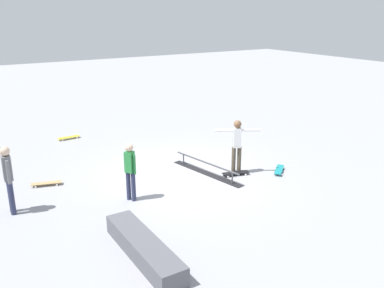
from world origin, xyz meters
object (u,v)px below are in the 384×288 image
Objects in this scene: grind_rail at (206,169)px; bystander_grey_shirt at (8,176)px; loose_skateboard_natural at (46,183)px; skater_main at (237,143)px; bystander_green_shirt at (130,169)px; skateboard_main at (236,173)px; loose_skateboard_yellow at (69,137)px; loose_skateboard_teal at (279,170)px; skate_ledge at (144,248)px.

grind_rail is 1.63× the size of bystander_grey_shirt.
grind_rail is 4.50m from loose_skateboard_natural.
grind_rail is 1.68× the size of skater_main.
bystander_green_shirt reaches higher than loose_skateboard_natural.
loose_skateboard_yellow is at bearing -47.61° from skateboard_main.
bystander_green_shirt is at bearing 89.79° from grind_rail.
skate_ledge is at bearing 159.88° from loose_skateboard_teal.
loose_skateboard_natural is (2.03, 4.96, -0.87)m from skater_main.
skate_ledge is at bearing -99.19° from loose_skateboard_yellow.
skate_ledge is at bearing -63.49° from loose_skateboard_natural.
skateboard_main is (-0.11, 0.10, -0.87)m from skater_main.
loose_skateboard_teal is 7.90m from loose_skateboard_yellow.
skate_ledge is 1.70× the size of bystander_green_shirt.
bystander_grey_shirt is 2.80m from bystander_green_shirt.
bystander_green_shirt reaches higher than loose_skateboard_yellow.
loose_skateboard_teal is (-1.04, -1.91, -0.08)m from grind_rail.
bystander_grey_shirt is 5.97m from loose_skateboard_yellow.
skate_ledge is 3.44× the size of loose_skateboard_teal.
bystander_green_shirt reaches higher than loose_skateboard_teal.
skateboard_main and loose_skateboard_teal have the same top height.
loose_skateboard_yellow is (6.11, 3.11, 0.00)m from skateboard_main.
skateboard_main and loose_skateboard_natural have the same top height.
skater_main is at bearing -116.15° from skateboard_main.
skateboard_main is at bearing -96.88° from bystander_grey_shirt.
loose_skateboard_yellow is (5.19, -2.81, -0.87)m from bystander_grey_shirt.
skater_main reaches higher than bystander_green_shirt.
skate_ledge is 3.10× the size of loose_skateboard_natural.
loose_skateboard_natural is at bearing -173.36° from bystander_green_shirt.
skateboard_main is 0.55× the size of bystander_green_shirt.
skateboard_main is 3.34m from bystander_green_shirt.
bystander_green_shirt is at bearing -105.37° from bystander_grey_shirt.
loose_skateboard_teal is at bearing 51.41° from bystander_green_shirt.
skateboard_main is 6.05m from bystander_grey_shirt.
skate_ledge is 4.59m from loose_skateboard_natural.
skater_main is at bearing 58.89° from bystander_green_shirt.
grind_rail reaches higher than skateboard_main.
skate_ledge is 3.16× the size of loose_skateboard_yellow.
bystander_green_shirt is 6.08m from loose_skateboard_yellow.
skateboard_main and loose_skateboard_yellow have the same top height.
bystander_grey_shirt is 2.24× the size of loose_skateboard_teal.
loose_skateboard_yellow is at bearing 82.88° from loose_skateboard_natural.
bystander_green_shirt is at bearing 133.18° from loose_skateboard_teal.
loose_skateboard_yellow is at bearing 13.35° from grind_rail.
skate_ledge reaches higher than skateboard_main.
skate_ledge is 5.67m from loose_skateboard_teal.
bystander_grey_shirt is 1.83m from loose_skateboard_natural.
skater_main is at bearing -64.55° from loose_skateboard_yellow.
bystander_grey_shirt is (0.81, 6.02, 0.00)m from skater_main.
skater_main reaches higher than skate_ledge.
grind_rail is at bearing 178.85° from skater_main.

